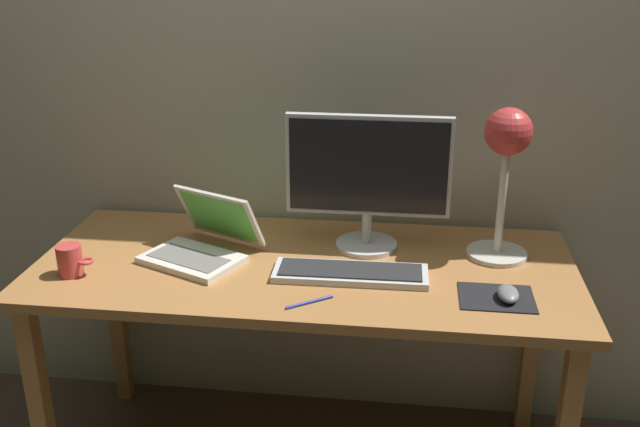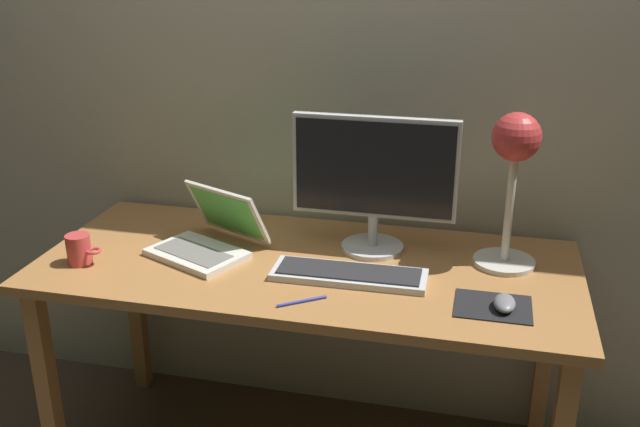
{
  "view_description": "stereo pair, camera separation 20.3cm",
  "coord_description": "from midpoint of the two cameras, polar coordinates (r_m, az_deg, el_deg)",
  "views": [
    {
      "loc": [
        0.29,
        -1.93,
        1.65
      ],
      "look_at": [
        0.05,
        -0.05,
        0.92
      ],
      "focal_mm": 40.47,
      "sensor_mm": 36.0,
      "label": 1
    },
    {
      "loc": [
        0.49,
        -1.89,
        1.65
      ],
      "look_at": [
        0.05,
        -0.05,
        0.92
      ],
      "focal_mm": 40.47,
      "sensor_mm": 36.0,
      "label": 2
    }
  ],
  "objects": [
    {
      "name": "laptop",
      "position": [
        2.22,
        -11.67,
        -1.99
      ],
      "size": [
        0.37,
        0.37,
        0.19
      ],
      "color": "silver",
      "rests_on": "desk"
    },
    {
      "name": "mouse",
      "position": [
        1.97,
        11.82,
        -6.29
      ],
      "size": [
        0.06,
        0.1,
        0.03
      ],
      "primitive_type": "ellipsoid",
      "color": "slate",
      "rests_on": "mousepad"
    },
    {
      "name": "coffee_mug",
      "position": [
        2.21,
        -21.65,
        -3.52
      ],
      "size": [
        0.11,
        0.07,
        0.09
      ],
      "color": "#CC3F3F",
      "rests_on": "desk"
    },
    {
      "name": "monitor",
      "position": [
        2.17,
        1.16,
        3.06
      ],
      "size": [
        0.5,
        0.19,
        0.42
      ],
      "color": "silver",
      "rests_on": "desk"
    },
    {
      "name": "desk",
      "position": [
        2.19,
        -3.87,
        -5.87
      ],
      "size": [
        1.6,
        0.7,
        0.74
      ],
      "color": "#A8703D",
      "rests_on": "ground"
    },
    {
      "name": "pen",
      "position": [
        1.92,
        -3.86,
        -7.08
      ],
      "size": [
        0.12,
        0.09,
        0.01
      ],
      "primitive_type": "cylinder",
      "rotation": [
        0.0,
        1.57,
        0.62
      ],
      "color": "#2633A5",
      "rests_on": "desk"
    },
    {
      "name": "mousepad",
      "position": [
        1.98,
        10.96,
        -6.61
      ],
      "size": [
        0.2,
        0.16,
        0.0
      ],
      "primitive_type": "cube",
      "color": "black",
      "rests_on": "desk"
    },
    {
      "name": "desk_lamp",
      "position": [
        2.12,
        11.9,
        4.54
      ],
      "size": [
        0.18,
        0.18,
        0.46
      ],
      "color": "beige",
      "rests_on": "desk"
    },
    {
      "name": "keyboard_main",
      "position": [
        2.06,
        -0.39,
        -4.79
      ],
      "size": [
        0.44,
        0.15,
        0.03
      ],
      "color": "silver",
      "rests_on": "desk"
    },
    {
      "name": "back_wall",
      "position": [
        2.37,
        -2.4,
        12.59
      ],
      "size": [
        4.8,
        0.06,
        2.6
      ],
      "primitive_type": "cube",
      "color": "#B2A893",
      "rests_on": "ground"
    }
  ]
}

